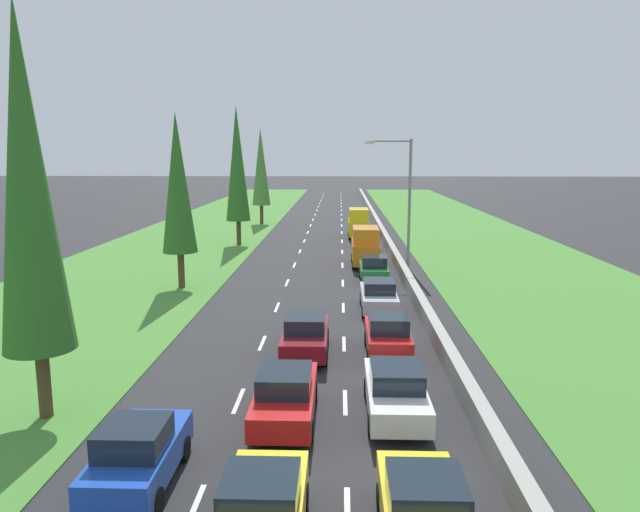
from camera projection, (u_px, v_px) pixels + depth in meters
ground_plane at (325, 229)px, 63.65m from camera, size 300.00×300.00×0.00m
grass_verge_left at (209, 228)px, 64.06m from camera, size 14.00×140.00×0.04m
grass_verge_right at (460, 229)px, 63.17m from camera, size 14.00×140.00×0.04m
median_barrier at (379, 225)px, 63.38m from camera, size 0.44×120.00×0.85m
lane_markings at (325, 229)px, 63.65m from camera, size 3.64×116.00×0.01m
yellow_hatchback_right_lane at (424, 511)px, 12.01m from camera, size 1.74×3.90×1.72m
yellow_hatchback_centre_lane at (262, 510)px, 12.05m from camera, size 1.74×3.90×1.72m
white_sedan_right_lane at (396, 390)px, 18.19m from camera, size 1.82×4.50×1.64m
red_hatchback_right_lane at (388, 335)px, 23.61m from camera, size 1.74×3.90×1.72m
silver_sedan_right_lane at (379, 296)px, 30.36m from camera, size 1.82×4.50×1.64m
green_hatchback_right_lane at (374, 269)px, 37.07m from camera, size 1.74×3.90×1.72m
blue_hatchback_left_lane at (138, 454)px, 14.30m from camera, size 1.74×3.90×1.72m
orange_van_right_lane at (365, 247)px, 42.57m from camera, size 1.96×4.90×2.82m
silver_sedan_right_lane_seventh at (365, 239)px, 50.19m from camera, size 1.82×4.50×1.64m
red_sedan_centre_lane at (285, 395)px, 17.85m from camera, size 1.82×4.50×1.64m
maroon_sedan_centre_lane at (306, 334)px, 23.83m from camera, size 1.82×4.50×1.64m
yellow_van_right_lane at (358, 223)px, 56.87m from camera, size 1.96×4.90×2.82m
poplar_tree_nearest at (27, 181)px, 16.96m from camera, size 2.11×2.11×12.38m
poplar_tree_second at (178, 184)px, 34.65m from camera, size 2.06×2.06×10.42m
poplar_tree_third at (237, 164)px, 51.21m from camera, size 2.10×2.10×12.12m
poplar_tree_fourth at (261, 167)px, 67.01m from camera, size 2.07×2.07×10.87m
street_light_mast at (405, 194)px, 40.71m from camera, size 3.20×0.28×9.00m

